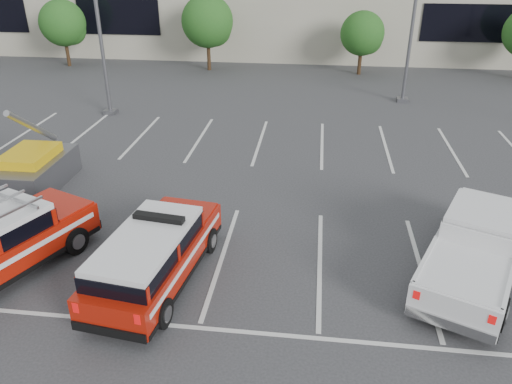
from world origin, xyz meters
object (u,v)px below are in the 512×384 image
Objects in this scene: fire_chief_suv at (155,259)px; white_pickup at (475,252)px; tree_mid_left at (209,23)px; tree_mid_right at (364,35)px; utility_rig at (29,171)px; light_pole_left at (96,5)px; light_pole_mid at (416,0)px; tree_left at (64,25)px.

fire_chief_suv reaches higher than white_pickup.
white_pickup is at bearing -62.29° from tree_mid_left.
tree_mid_right is 22.49m from utility_rig.
light_pole_left is 1.00× the size of light_pole_mid.
tree_mid_right is 0.78× the size of fire_chief_suv.
light_pole_left is at bearing 164.77° from white_pickup.
tree_mid_left is 24.95m from white_pickup.
fire_chief_suv is at bearing -63.74° from light_pole_left.
fire_chief_suv is (-6.54, -23.33, -1.79)m from tree_mid_right.
tree_mid_left is 13.53m from light_pole_mid.
light_pole_mid reaches higher than utility_rig.
tree_mid_right is (10.00, -0.00, -0.54)m from tree_mid_left.
tree_mid_right reaches higher than white_pickup.
utility_rig is (-6.14, 4.86, -0.11)m from fire_chief_suv.
tree_mid_right reaches higher than utility_rig.
fire_chief_suv is (-8.45, -17.28, -4.48)m from light_pole_mid.
white_pickup is (8.09, 1.34, -0.03)m from fire_chief_suv.
light_pole_mid is at bearing 112.70° from white_pickup.
utility_rig is (-2.68, -18.47, -2.44)m from tree_mid_left.
light_pole_mid reaches higher than tree_left.
light_pole_mid is (21.91, -6.05, 2.41)m from tree_left.
white_pickup is (21.55, -21.99, -2.09)m from tree_left.
tree_left is 1.23× the size of utility_rig.
tree_mid_left is (10.00, 0.00, 0.27)m from tree_left.
tree_mid_right is at bearing -0.00° from tree_mid_left.
light_pole_left is at bearing 92.28° from utility_rig.
utility_rig is (0.41, -8.43, -4.58)m from light_pole_left.
light_pole_left is 2.86× the size of utility_rig.
fire_chief_suv is at bearing -116.05° from light_pole_mid.
tree_mid_right is 0.39× the size of light_pole_left.
light_pole_left is at bearing -142.50° from tree_mid_right.
utility_rig reaches higher than white_pickup.
light_pole_mid is at bearing 14.93° from light_pole_left.
tree_left is at bearing 158.40° from white_pickup.
tree_left is 0.75× the size of white_pickup.
fire_chief_suv is at bearing -81.56° from tree_mid_left.
utility_rig reaches higher than fire_chief_suv.
utility_rig is at bearing -124.47° from tree_mid_right.
tree_mid_right is 1.12× the size of utility_rig.
tree_mid_left reaches higher than fire_chief_suv.
utility_rig is at bearing -87.20° from light_pole_left.
tree_mid_right is 22.12m from white_pickup.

